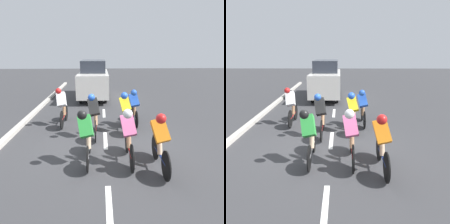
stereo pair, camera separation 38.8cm
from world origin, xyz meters
The scene contains 13 objects.
ground_plane centered at (0.00, 0.00, 0.00)m, with size 60.00×60.00×0.00m, color #38383A.
lane_stripe_near centered at (0.00, 2.71, 0.00)m, with size 0.12×1.40×0.01m, color white.
lane_stripe_mid centered at (0.00, -0.49, 0.00)m, with size 0.12×1.40×0.01m, color white.
lane_stripe_far centered at (0.00, -3.69, 0.00)m, with size 0.12×1.40×0.01m, color white.
curb centered at (3.20, -0.49, 0.07)m, with size 0.20×25.29×0.14m, color #B7B2A8.
cyclist_green centered at (0.50, 0.95, 0.79)m, with size 0.43×1.68×1.48m.
cyclist_black centered at (0.35, -0.83, 0.79)m, with size 0.43×1.74×1.51m.
cyclist_yellow centered at (-0.74, -1.30, 0.79)m, with size 0.44×1.66×1.47m.
cyclist_blue centered at (-1.15, -2.01, 0.76)m, with size 0.42×1.62×1.43m.
cyclist_white centered at (1.61, -2.10, 0.78)m, with size 0.42×1.73×1.50m.
cyclist_pink centered at (-0.55, 1.01, 0.79)m, with size 0.41×1.74×1.51m.
cyclist_orange centered at (-1.25, 1.40, 0.79)m, with size 0.44×1.68×1.50m.
support_car centered at (0.56, -7.18, 1.12)m, with size 1.70×4.43×2.26m.
Camera 2 is at (-0.27, 6.10, 2.81)m, focal length 35.00 mm.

